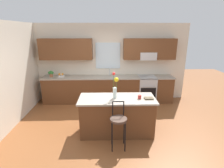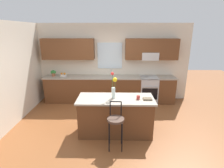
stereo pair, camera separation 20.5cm
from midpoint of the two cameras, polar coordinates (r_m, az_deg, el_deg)
The scene contains 13 objects.
ground_plane at distance 4.89m, azimuth -0.17°, elevation -13.20°, with size 14.00×14.00×0.00m, color brown.
wall_left at distance 5.36m, azimuth -28.63°, elevation 2.95°, with size 0.12×4.60×2.70m, color beige.
back_wall_assembly at distance 6.28m, azimuth 0.48°, elevation 8.32°, with size 5.60×0.50×2.70m.
counter_run at distance 6.25m, azimuth 0.19°, elevation -1.59°, with size 4.56×0.64×0.92m.
sink_faucet at distance 6.23m, azimuth 0.67°, elevation 4.02°, with size 0.02×0.13×0.23m.
oven_range at distance 6.36m, azimuth 12.57°, elevation -1.75°, with size 0.60×0.64×0.92m.
kitchen_island at distance 4.38m, azimuth 2.53°, elevation -10.17°, with size 1.82×0.78×0.92m.
bar_stool_near at distance 3.77m, azimuth 2.77°, elevation -12.03°, with size 0.36×0.36×1.04m.
flower_vase at distance 4.09m, azimuth 2.00°, elevation -0.97°, with size 0.15×0.11×0.63m.
mug_ceramic at distance 4.17m, azimuth 9.89°, elevation -4.31°, with size 0.08×0.08×0.09m, color #A52D28.
cookbook at distance 4.20m, azimuth 12.80°, elevation -4.72°, with size 0.20×0.15×0.03m, color brown.
fruit_bowl_oranges at distance 6.35m, azimuth -14.65°, elevation 2.79°, with size 0.24×0.24×0.13m.
potted_plant_small at distance 6.43m, azimuth -17.62°, elevation 3.51°, with size 0.19×0.13×0.22m.
Camera 2 is at (0.20, -4.22, 2.47)m, focal length 28.22 mm.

